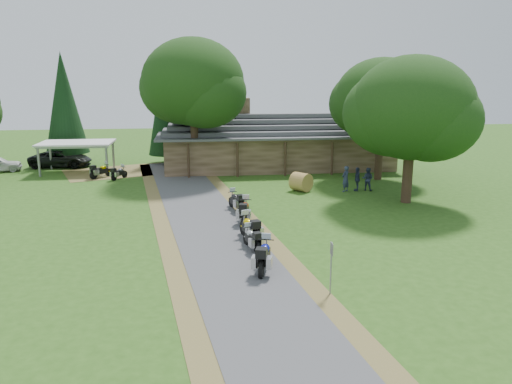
{
  "coord_description": "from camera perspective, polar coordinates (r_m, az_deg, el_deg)",
  "views": [
    {
      "loc": [
        -1.45,
        -20.9,
        8.19
      ],
      "look_at": [
        2.0,
        7.04,
        1.6
      ],
      "focal_mm": 35.0,
      "sensor_mm": 36.0,
      "label": 1
    }
  ],
  "objects": [
    {
      "name": "oak_driveway",
      "position": [
        33.67,
        17.28,
        7.14
      ],
      "size": [
        7.8,
        7.8,
        9.99
      ],
      "primitive_type": null,
      "color": "black",
      "rests_on": "ground"
    },
    {
      "name": "carport",
      "position": [
        45.86,
        -19.71,
        3.78
      ],
      "size": [
        6.09,
        4.08,
        2.63
      ],
      "primitive_type": null,
      "rotation": [
        0.0,
        0.0,
        -0.0
      ],
      "color": "white",
      "rests_on": "ground"
    },
    {
      "name": "person_b",
      "position": [
        37.18,
        12.64,
        1.68
      ],
      "size": [
        0.69,
        0.65,
        1.97
      ],
      "primitive_type": "imported",
      "rotation": [
        0.0,
        0.0,
        2.55
      ],
      "color": "#2E3752",
      "rests_on": "ground"
    },
    {
      "name": "motorcycle_row_d",
      "position": [
        28.51,
        -1.29,
        -2.03
      ],
      "size": [
        1.1,
        2.18,
        1.43
      ],
      "primitive_type": null,
      "rotation": [
        0.0,
        0.0,
        1.36
      ],
      "color": "red",
      "rests_on": "ground"
    },
    {
      "name": "cedar_far",
      "position": [
        50.45,
        -21.03,
        8.9
      ],
      "size": [
        3.93,
        3.93,
        10.38
      ],
      "primitive_type": "cone",
      "color": "black",
      "rests_on": "ground"
    },
    {
      "name": "ground",
      "position": [
        22.49,
        -2.89,
        -8.19
      ],
      "size": [
        120.0,
        120.0,
        0.0
      ],
      "primitive_type": "plane",
      "color": "#2B5116",
      "rests_on": "ground"
    },
    {
      "name": "sign_post",
      "position": [
        19.34,
        8.57,
        -8.65
      ],
      "size": [
        0.38,
        0.06,
        2.09
      ],
      "primitive_type": null,
      "color": "gray",
      "rests_on": "ground"
    },
    {
      "name": "person_c",
      "position": [
        36.87,
        11.5,
        1.69
      ],
      "size": [
        0.6,
        0.69,
        2.03
      ],
      "primitive_type": "imported",
      "rotation": [
        0.0,
        0.0,
        4.34
      ],
      "color": "#2E3752",
      "rests_on": "ground"
    },
    {
      "name": "motorcycle_row_c",
      "position": [
        25.34,
        -0.78,
        -3.99
      ],
      "size": [
        1.21,
        2.19,
        1.42
      ],
      "primitive_type": null,
      "rotation": [
        0.0,
        0.0,
        1.84
      ],
      "color": "#D9BA00",
      "rests_on": "ground"
    },
    {
      "name": "driveway",
      "position": [
        26.22,
        -4.63,
        -5.06
      ],
      "size": [
        51.95,
        51.95,
        0.0
      ],
      "primitive_type": "plane",
      "rotation": [
        0.0,
        0.0,
        0.14
      ],
      "color": "#4E4E51",
      "rests_on": "ground"
    },
    {
      "name": "motorcycle_carport_b",
      "position": [
        41.78,
        -15.37,
        2.19
      ],
      "size": [
        1.34,
        1.7,
        1.14
      ],
      "primitive_type": null,
      "rotation": [
        0.0,
        0.0,
        1.02
      ],
      "color": "slate",
      "rests_on": "ground"
    },
    {
      "name": "car_dark_suv",
      "position": [
        49.02,
        -21.46,
        3.98
      ],
      "size": [
        3.02,
        6.11,
        2.26
      ],
      "primitive_type": "imported",
      "rotation": [
        0.0,
        0.0,
        1.48
      ],
      "color": "black",
      "rests_on": "ground"
    },
    {
      "name": "person_a",
      "position": [
        36.42,
        10.2,
        1.73
      ],
      "size": [
        0.77,
        0.73,
        2.19
      ],
      "primitive_type": "imported",
      "rotation": [
        0.0,
        0.0,
        3.78
      ],
      "color": "#2E3752",
      "rests_on": "ground"
    },
    {
      "name": "hay_bale",
      "position": [
        36.26,
        5.17,
        1.15
      ],
      "size": [
        1.82,
        1.8,
        1.34
      ],
      "primitive_type": "cylinder",
      "rotation": [
        1.57,
        0.0,
        0.68
      ],
      "color": "#A8853D",
      "rests_on": "ground"
    },
    {
      "name": "oak_lodge_right",
      "position": [
        40.88,
        14.12,
        8.58
      ],
      "size": [
        7.45,
        7.45,
        10.38
      ],
      "primitive_type": null,
      "color": "black",
      "rests_on": "ground"
    },
    {
      "name": "motorcycle_row_a",
      "position": [
        21.48,
        0.95,
        -7.13
      ],
      "size": [
        1.27,
        2.25,
        1.47
      ],
      "primitive_type": null,
      "rotation": [
        0.0,
        0.0,
        1.29
      ],
      "color": "#11168E",
      "rests_on": "ground"
    },
    {
      "name": "cedar_near",
      "position": [
        47.91,
        -10.34,
        9.24
      ],
      "size": [
        3.37,
        3.37,
        10.15
      ],
      "primitive_type": "cone",
      "color": "black",
      "rests_on": "ground"
    },
    {
      "name": "oak_lodge_left",
      "position": [
        41.42,
        -7.15,
        10.33
      ],
      "size": [
        8.28,
        8.28,
        12.42
      ],
      "primitive_type": null,
      "color": "black",
      "rests_on": "ground"
    },
    {
      "name": "motorcycle_row_e",
      "position": [
        30.99,
        -2.31,
        -0.92
      ],
      "size": [
        1.16,
        2.0,
        1.3
      ],
      "primitive_type": null,
      "rotation": [
        0.0,
        0.0,
        1.88
      ],
      "color": "black",
      "rests_on": "ground"
    },
    {
      "name": "motorcycle_row_b",
      "position": [
        24.06,
        -0.5,
        -5.22
      ],
      "size": [
        1.01,
        1.83,
        1.19
      ],
      "primitive_type": null,
      "rotation": [
        0.0,
        0.0,
        1.84
      ],
      "color": "#A0A3A7",
      "rests_on": "ground"
    },
    {
      "name": "motorcycle_carport_a",
      "position": [
        42.75,
        -17.29,
        2.41
      ],
      "size": [
        1.76,
        1.77,
        1.29
      ],
      "primitive_type": null,
      "rotation": [
        0.0,
        0.0,
        0.79
      ],
      "color": "#C2AC00",
      "rests_on": "ground"
    },
    {
      "name": "lodge",
      "position": [
        45.87,
        2.38,
        5.97
      ],
      "size": [
        21.4,
        9.4,
        4.9
      ],
      "primitive_type": null,
      "color": "brown",
      "rests_on": "ground"
    }
  ]
}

